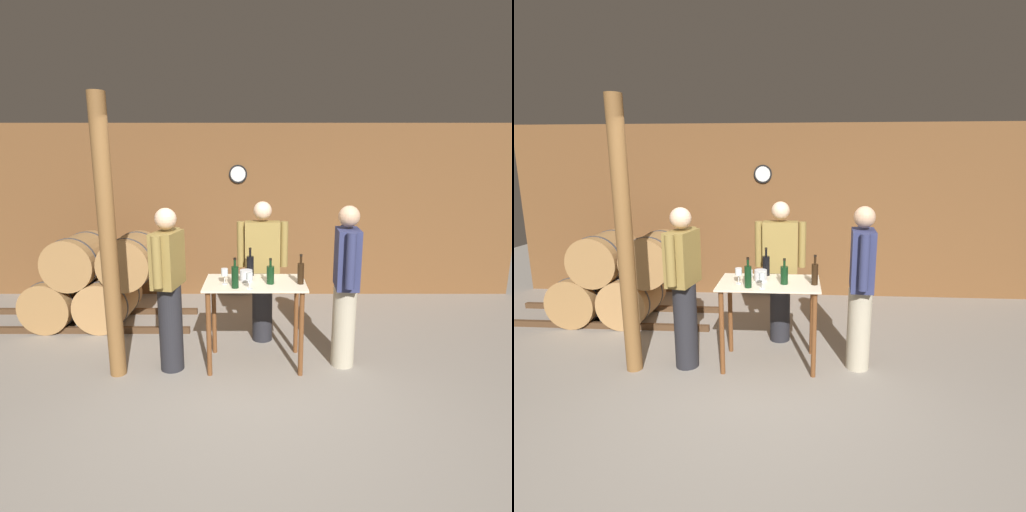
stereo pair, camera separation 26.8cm
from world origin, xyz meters
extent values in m
plane|color=gray|center=(0.00, 0.00, 0.00)|extent=(14.00, 14.00, 0.00)
cube|color=brown|center=(0.00, 3.00, 1.35)|extent=(8.40, 0.05, 2.70)
cylinder|color=black|center=(-0.21, 2.96, 1.94)|extent=(0.28, 0.03, 0.28)
cylinder|color=white|center=(-0.21, 2.95, 1.94)|extent=(0.23, 0.01, 0.23)
cube|color=#4C331E|center=(-2.23, 1.39, 0.04)|extent=(2.91, 0.06, 0.08)
cube|color=#4C331E|center=(-2.23, 2.06, 0.04)|extent=(2.91, 0.06, 0.08)
cylinder|color=#9E7242|center=(-2.56, 1.72, 0.32)|extent=(0.65, 0.84, 0.65)
cylinder|color=#38383D|center=(-2.56, 1.47, 0.32)|extent=(0.66, 0.03, 0.66)
cylinder|color=#38383D|center=(-2.56, 1.98, 0.32)|extent=(0.66, 0.03, 0.66)
cylinder|color=#AD7F4C|center=(-1.89, 1.72, 0.32)|extent=(0.65, 0.84, 0.65)
cylinder|color=#38383D|center=(-1.89, 1.47, 0.32)|extent=(0.66, 0.03, 0.66)
cylinder|color=#38383D|center=(-1.89, 1.98, 0.32)|extent=(0.66, 0.03, 0.66)
cylinder|color=#9E7242|center=(-2.23, 1.72, 0.87)|extent=(0.65, 0.84, 0.65)
cylinder|color=#38383D|center=(-2.23, 1.47, 0.87)|extent=(0.66, 0.03, 0.66)
cylinder|color=#38383D|center=(-2.23, 1.98, 0.87)|extent=(0.66, 0.03, 0.66)
cylinder|color=#9E7242|center=(-1.55, 1.72, 0.87)|extent=(0.65, 0.84, 0.65)
cylinder|color=#38383D|center=(-1.55, 1.47, 0.87)|extent=(0.66, 0.03, 0.66)
cylinder|color=#38383D|center=(-1.55, 1.98, 0.87)|extent=(0.66, 0.03, 0.66)
cube|color=beige|center=(0.05, 0.60, 0.89)|extent=(1.03, 0.63, 0.02)
cylinder|color=brown|center=(-0.40, 0.35, 0.44)|extent=(0.05, 0.05, 0.88)
cylinder|color=brown|center=(0.51, 0.35, 0.44)|extent=(0.05, 0.05, 0.88)
cylinder|color=brown|center=(-0.40, 0.86, 0.44)|extent=(0.05, 0.05, 0.88)
cylinder|color=brown|center=(0.51, 0.86, 0.44)|extent=(0.05, 0.05, 0.88)
cylinder|color=brown|center=(-1.33, 0.38, 1.35)|extent=(0.16, 0.16, 2.70)
cylinder|color=black|center=(-0.14, 0.40, 1.01)|extent=(0.07, 0.07, 0.21)
cylinder|color=black|center=(-0.14, 0.40, 1.16)|extent=(0.02, 0.02, 0.09)
cylinder|color=black|center=(-0.14, 0.40, 1.19)|extent=(0.03, 0.03, 0.02)
cylinder|color=black|center=(0.00, 0.86, 1.01)|extent=(0.08, 0.08, 0.21)
cylinder|color=black|center=(0.00, 0.86, 1.16)|extent=(0.02, 0.02, 0.09)
cylinder|color=black|center=(0.00, 0.86, 1.20)|extent=(0.03, 0.03, 0.02)
cylinder|color=black|center=(0.21, 0.54, 0.99)|extent=(0.08, 0.08, 0.18)
cylinder|color=black|center=(0.21, 0.54, 1.12)|extent=(0.02, 0.02, 0.08)
cylinder|color=black|center=(0.21, 0.54, 1.16)|extent=(0.03, 0.03, 0.02)
cylinder|color=black|center=(0.51, 0.54, 1.01)|extent=(0.07, 0.07, 0.21)
cylinder|color=black|center=(0.51, 0.54, 1.16)|extent=(0.02, 0.02, 0.09)
cylinder|color=black|center=(0.51, 0.54, 1.20)|extent=(0.03, 0.03, 0.02)
cylinder|color=silver|center=(-0.25, 0.53, 0.90)|extent=(0.06, 0.06, 0.00)
cylinder|color=silver|center=(-0.25, 0.53, 0.95)|extent=(0.01, 0.01, 0.09)
cylinder|color=silver|center=(-0.25, 0.53, 1.03)|extent=(0.07, 0.07, 0.07)
cylinder|color=silver|center=(-0.14, 0.54, 0.90)|extent=(0.06, 0.06, 0.00)
cylinder|color=silver|center=(-0.14, 0.54, 0.94)|extent=(0.01, 0.01, 0.06)
cylinder|color=silver|center=(-0.14, 0.54, 1.01)|extent=(0.06, 0.06, 0.07)
cylinder|color=silver|center=(0.00, 0.37, 0.90)|extent=(0.06, 0.06, 0.00)
cylinder|color=silver|center=(0.00, 0.37, 0.95)|extent=(0.01, 0.01, 0.09)
cylinder|color=silver|center=(0.00, 0.37, 1.03)|extent=(0.06, 0.06, 0.07)
cylinder|color=silver|center=(-0.04, 0.64, 0.96)|extent=(0.13, 0.13, 0.12)
cylinder|color=#232328|center=(-0.81, 0.49, 0.45)|extent=(0.24, 0.24, 0.90)
cube|color=olive|center=(-0.81, 0.49, 1.17)|extent=(0.29, 0.43, 0.54)
sphere|color=beige|center=(-0.81, 0.49, 1.57)|extent=(0.21, 0.21, 0.21)
cylinder|color=olive|center=(-0.85, 0.24, 1.20)|extent=(0.09, 0.09, 0.49)
cylinder|color=olive|center=(-0.76, 0.74, 1.20)|extent=(0.09, 0.09, 0.49)
cylinder|color=#232328|center=(0.14, 1.21, 0.43)|extent=(0.24, 0.24, 0.85)
cube|color=olive|center=(0.14, 1.21, 1.15)|extent=(0.40, 0.22, 0.59)
sphere|color=beige|center=(0.14, 1.21, 1.57)|extent=(0.21, 0.21, 0.21)
cylinder|color=olive|center=(0.39, 1.21, 1.18)|extent=(0.09, 0.09, 0.53)
cylinder|color=olive|center=(-0.11, 1.21, 1.18)|extent=(0.09, 0.09, 0.53)
cylinder|color=#B7AD93|center=(0.98, 0.57, 0.43)|extent=(0.24, 0.24, 0.86)
cube|color=navy|center=(0.98, 0.57, 1.16)|extent=(0.25, 0.42, 0.60)
sphere|color=tan|center=(0.98, 0.57, 1.58)|extent=(0.21, 0.21, 0.21)
cylinder|color=navy|center=(1.00, 0.82, 1.19)|extent=(0.09, 0.09, 0.54)
cylinder|color=navy|center=(0.95, 0.32, 1.19)|extent=(0.09, 0.09, 0.54)
camera|label=1|loc=(0.06, -3.32, 2.05)|focal=28.00mm
camera|label=2|loc=(0.33, -3.31, 2.05)|focal=28.00mm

